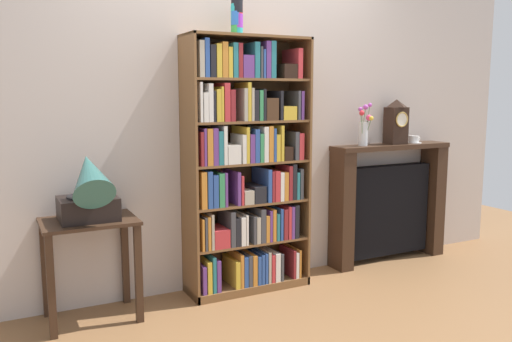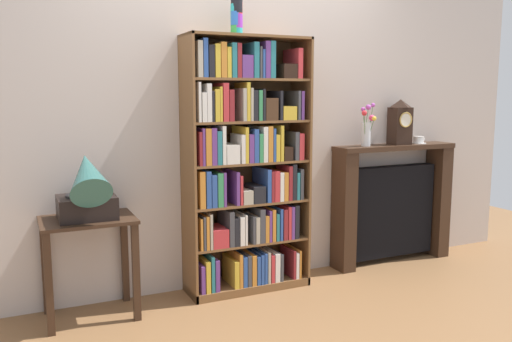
# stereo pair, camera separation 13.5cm
# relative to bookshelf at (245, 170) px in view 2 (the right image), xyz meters

# --- Properties ---
(ground_plane) EXTENTS (8.10, 6.40, 0.02)m
(ground_plane) POSITION_rel_bookshelf_xyz_m (0.02, -0.07, -0.90)
(ground_plane) COLOR brown
(wall_back) EXTENTS (5.10, 0.08, 2.65)m
(wall_back) POSITION_rel_bookshelf_xyz_m (0.15, 0.21, 0.43)
(wall_back) COLOR beige
(wall_back) RESTS_ON ground
(bookshelf) EXTENTS (0.91, 0.33, 1.85)m
(bookshelf) POSITION_rel_bookshelf_xyz_m (0.00, 0.00, 0.00)
(bookshelf) COLOR brown
(bookshelf) RESTS_ON ground
(cup_stack) EXTENTS (0.08, 0.08, 0.25)m
(cup_stack) POSITION_rel_bookshelf_xyz_m (-0.05, 0.01, 1.08)
(cup_stack) COLOR #28B2B7
(cup_stack) RESTS_ON bookshelf
(side_table_left) EXTENTS (0.58, 0.43, 0.66)m
(side_table_left) POSITION_rel_bookshelf_xyz_m (-1.11, -0.04, -0.40)
(side_table_left) COLOR #382316
(side_table_left) RESTS_ON ground
(gramophone) EXTENTS (0.35, 0.49, 0.50)m
(gramophone) POSITION_rel_bookshelf_xyz_m (-1.11, -0.11, -0.03)
(gramophone) COLOR black
(gramophone) RESTS_ON side_table_left
(fireplace_mantel) EXTENTS (1.12, 0.23, 1.02)m
(fireplace_mantel) POSITION_rel_bookshelf_xyz_m (1.41, 0.08, -0.39)
(fireplace_mantel) COLOR #382316
(fireplace_mantel) RESTS_ON ground
(mantel_clock) EXTENTS (0.17, 0.14, 0.38)m
(mantel_clock) POSITION_rel_bookshelf_xyz_m (1.45, 0.05, 0.32)
(mantel_clock) COLOR black
(mantel_clock) RESTS_ON fireplace_mantel
(flower_vase) EXTENTS (0.17, 0.12, 0.35)m
(flower_vase) POSITION_rel_bookshelf_xyz_m (1.11, 0.05, 0.27)
(flower_vase) COLOR silver
(flower_vase) RESTS_ON fireplace_mantel
(teacup_with_saucer) EXTENTS (0.14, 0.13, 0.06)m
(teacup_with_saucer) POSITION_rel_bookshelf_xyz_m (1.66, 0.06, 0.15)
(teacup_with_saucer) COLOR white
(teacup_with_saucer) RESTS_ON fireplace_mantel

